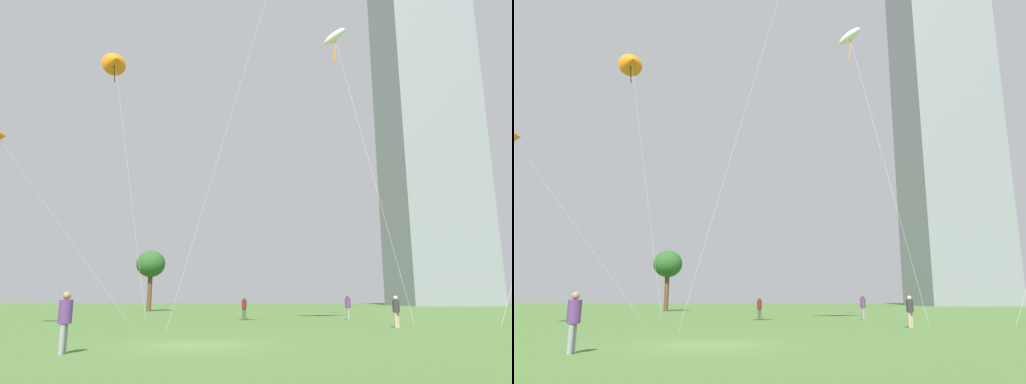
% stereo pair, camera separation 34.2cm
% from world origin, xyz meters
% --- Properties ---
extents(ground, '(280.00, 280.00, 0.00)m').
position_xyz_m(ground, '(0.00, 0.00, 0.00)').
color(ground, '#476B30').
extents(person_standing_0, '(0.36, 0.36, 1.62)m').
position_xyz_m(person_standing_0, '(-2.13, 20.97, 0.93)').
color(person_standing_0, '#3F593F').
rests_on(person_standing_0, ground).
extents(person_standing_1, '(0.37, 0.37, 1.67)m').
position_xyz_m(person_standing_1, '(7.98, 10.87, 0.97)').
color(person_standing_1, tan).
rests_on(person_standing_1, ground).
extents(person_standing_2, '(0.39, 0.39, 1.73)m').
position_xyz_m(person_standing_2, '(-3.07, -3.04, 1.00)').
color(person_standing_2, gray).
rests_on(person_standing_2, ground).
extents(person_standing_3, '(0.40, 0.40, 1.78)m').
position_xyz_m(person_standing_3, '(5.74, 19.50, 1.03)').
color(person_standing_3, gray).
rests_on(person_standing_3, ground).
extents(kite_flying_0, '(4.97, 7.33, 23.95)m').
position_xyz_m(kite_flying_0, '(5.59, 20.59, 23.14)').
color(kite_flying_0, silver).
rests_on(kite_flying_0, ground).
extents(kite_flying_3, '(8.70, 6.87, 28.34)m').
position_xyz_m(kite_flying_3, '(-17.99, 28.29, 26.96)').
color(kite_flying_3, silver).
rests_on(kite_flying_3, ground).
extents(park_tree_0, '(3.51, 3.51, 7.32)m').
position_xyz_m(park_tree_0, '(-17.23, 39.84, 5.57)').
color(park_tree_0, brown).
rests_on(park_tree_0, ground).
extents(distant_highrise_0, '(21.44, 22.11, 100.72)m').
position_xyz_m(distant_highrise_0, '(27.67, 91.04, 50.36)').
color(distant_highrise_0, gray).
rests_on(distant_highrise_0, ground).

